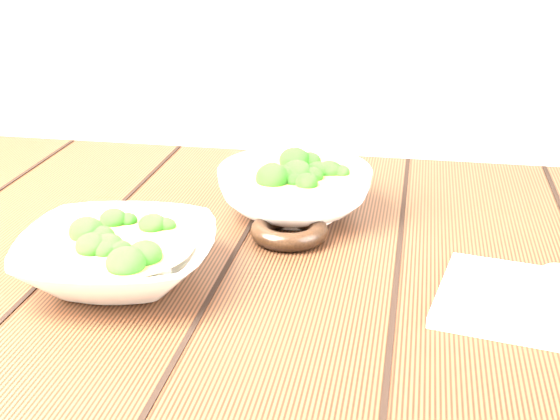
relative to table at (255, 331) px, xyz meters
name	(u,v)px	position (x,y,z in m)	size (l,w,h in m)	color
table	(255,331)	(0.00, 0.00, 0.00)	(1.20, 0.80, 0.75)	#381C10
soup_bowl_front	(118,256)	(-0.13, -0.11, 0.15)	(0.25, 0.25, 0.06)	silver
soup_bowl_back	(295,189)	(0.03, 0.12, 0.16)	(0.27, 0.27, 0.08)	silver
trivet	(289,231)	(0.04, 0.03, 0.13)	(0.10, 0.10, 0.02)	black
napkin	(538,303)	(0.33, -0.10, 0.13)	(0.21, 0.17, 0.01)	beige
spoon_left	(541,282)	(0.34, -0.06, 0.13)	(0.09, 0.16, 0.01)	#A8A294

